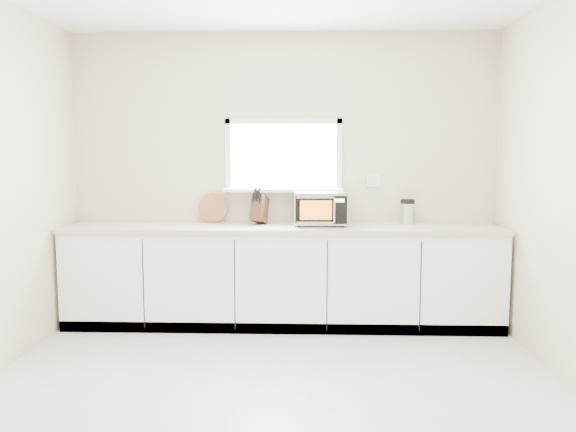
{
  "coord_description": "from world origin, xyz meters",
  "views": [
    {
      "loc": [
        0.22,
        -3.35,
        1.56
      ],
      "look_at": [
        0.06,
        1.55,
        1.03
      ],
      "focal_mm": 35.0,
      "sensor_mm": 36.0,
      "label": 1
    }
  ],
  "objects": [
    {
      "name": "back_wall",
      "position": [
        0.0,
        2.0,
        1.36
      ],
      "size": [
        4.0,
        0.17,
        2.7
      ],
      "color": "beige",
      "rests_on": "ground"
    },
    {
      "name": "cutting_board",
      "position": [
        -0.67,
        1.94,
        1.06
      ],
      "size": [
        0.28,
        0.07,
        0.28
      ],
      "primitive_type": "cylinder",
      "rotation": [
        1.4,
        0.0,
        0.0
      ],
      "color": "#A3653F",
      "rests_on": "countertop"
    },
    {
      "name": "microwave",
      "position": [
        0.35,
        1.76,
        1.08
      ],
      "size": [
        0.48,
        0.4,
        0.31
      ],
      "rotation": [
        0.0,
        0.0,
        0.03
      ],
      "color": "black",
      "rests_on": "countertop"
    },
    {
      "name": "knife_block",
      "position": [
        -0.22,
        1.82,
        1.06
      ],
      "size": [
        0.18,
        0.26,
        0.34
      ],
      "rotation": [
        0.0,
        0.0,
        -0.32
      ],
      "color": "#472819",
      "rests_on": "countertop"
    },
    {
      "name": "cabinets",
      "position": [
        0.0,
        1.7,
        0.44
      ],
      "size": [
        3.92,
        0.6,
        0.88
      ],
      "primitive_type": "cube",
      "color": "white",
      "rests_on": "ground"
    },
    {
      "name": "countertop",
      "position": [
        0.0,
        1.69,
        0.9
      ],
      "size": [
        3.92,
        0.64,
        0.04
      ],
      "primitive_type": "cube",
      "color": "beige",
      "rests_on": "cabinets"
    },
    {
      "name": "ground",
      "position": [
        0.0,
        0.0,
        0.0
      ],
      "size": [
        4.0,
        4.0,
        0.0
      ],
      "primitive_type": "plane",
      "color": "beige",
      "rests_on": "ground"
    },
    {
      "name": "coffee_grinder",
      "position": [
        1.16,
        1.87,
        1.04
      ],
      "size": [
        0.13,
        0.13,
        0.24
      ],
      "rotation": [
        0.0,
        0.0,
        -0.0
      ],
      "color": "#B5B7BC",
      "rests_on": "countertop"
    }
  ]
}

